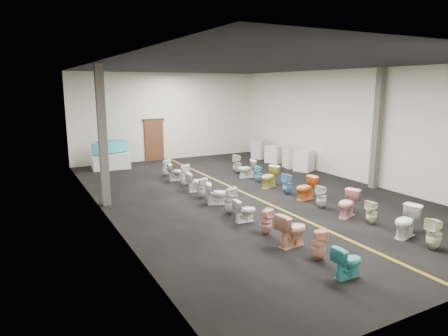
{
  "coord_description": "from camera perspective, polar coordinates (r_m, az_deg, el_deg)",
  "views": [
    {
      "loc": [
        -7.26,
        -11.9,
        3.82
      ],
      "look_at": [
        -0.39,
        1.0,
        0.81
      ],
      "focal_mm": 32.0,
      "sensor_mm": 36.0,
      "label": 1
    }
  ],
  "objects": [
    {
      "name": "column_left",
      "position": [
        13.23,
        -16.97,
        4.32
      ],
      "size": [
        0.25,
        0.25,
        4.5
      ],
      "primitive_type": "cube",
      "color": "#59544C",
      "rests_on": "floor"
    },
    {
      "name": "toilet_left_8",
      "position": [
        14.73,
        -4.04,
        -1.99
      ],
      "size": [
        0.72,
        0.43,
        0.71
      ],
      "primitive_type": "imported",
      "rotation": [
        0.0,
        0.0,
        1.52
      ],
      "color": "white",
      "rests_on": "floor"
    },
    {
      "name": "toilet_right_10",
      "position": [
        17.73,
        1.91,
        0.6
      ],
      "size": [
        0.49,
        0.49,
        0.85
      ],
      "primitive_type": "imported",
      "rotation": [
        0.0,
        0.0,
        -1.89
      ],
      "color": "beige",
      "rests_on": "floor"
    },
    {
      "name": "toilet_right_2",
      "position": [
        11.98,
        20.36,
        -5.97
      ],
      "size": [
        0.37,
        0.37,
        0.69
      ],
      "primitive_type": "imported",
      "rotation": [
        0.0,
        0.0,
        -1.77
      ],
      "color": "beige",
      "rests_on": "floor"
    },
    {
      "name": "toilet_right_6",
      "position": [
        14.51,
        9.06,
        -2.23
      ],
      "size": [
        0.35,
        0.34,
        0.76
      ],
      "primitive_type": "imported",
      "rotation": [
        0.0,
        0.0,
        -1.56
      ],
      "color": "#64A2D7",
      "rests_on": "floor"
    },
    {
      "name": "bathtub",
      "position": [
        19.31,
        -15.95,
        3.0
      ],
      "size": [
        1.78,
        1.1,
        0.55
      ],
      "rotation": [
        0.0,
        0.0,
        0.37
      ],
      "color": "#45B4C7",
      "rests_on": "display_table"
    },
    {
      "name": "aisle_stripe",
      "position": [
        14.45,
        3.23,
        -3.69
      ],
      "size": [
        0.12,
        15.6,
        0.01
      ],
      "primitive_type": "cube",
      "color": "#7D6012",
      "rests_on": "floor"
    },
    {
      "name": "toilet_right_0",
      "position": [
        10.79,
        27.82,
        -8.31
      ],
      "size": [
        0.36,
        0.35,
        0.78
      ],
      "primitive_type": "imported",
      "rotation": [
        0.0,
        0.0,
        -1.58
      ],
      "color": "beige",
      "rests_on": "floor"
    },
    {
      "name": "toilet_left_0",
      "position": [
        8.65,
        17.23,
        -12.64
      ],
      "size": [
        0.67,
        0.39,
        0.68
      ],
      "primitive_type": "imported",
      "rotation": [
        0.0,
        0.0,
        1.59
      ],
      "color": "#3EA8AF",
      "rests_on": "floor"
    },
    {
      "name": "display_table",
      "position": [
        19.42,
        -15.84,
        0.97
      ],
      "size": [
        1.73,
        0.95,
        0.75
      ],
      "primitive_type": "cube",
      "rotation": [
        0.0,
        0.0,
        -0.07
      ],
      "color": "white",
      "rests_on": "floor"
    },
    {
      "name": "wall_back",
      "position": [
        21.24,
        -8.05,
        7.29
      ],
      "size": [
        10.0,
        0.0,
        10.0
      ],
      "primitive_type": "plane",
      "rotation": [
        1.57,
        0.0,
        0.0
      ],
      "color": "beige",
      "rests_on": "ground"
    },
    {
      "name": "appliance_crate_b",
      "position": [
        19.25,
        9.75,
        1.56
      ],
      "size": [
        0.89,
        0.89,
        1.02
      ],
      "primitive_type": "cube",
      "rotation": [
        0.0,
        0.0,
        -0.22
      ],
      "color": "beige",
      "rests_on": "floor"
    },
    {
      "name": "toilet_left_7",
      "position": [
        13.87,
        -3.1,
        -2.85
      ],
      "size": [
        0.38,
        0.38,
        0.71
      ],
      "primitive_type": "imported",
      "rotation": [
        0.0,
        0.0,
        1.37
      ],
      "color": "silver",
      "rests_on": "floor"
    },
    {
      "name": "back_door",
      "position": [
        21.05,
        -9.95,
        3.9
      ],
      "size": [
        1.0,
        0.1,
        2.1
      ],
      "primitive_type": "cube",
      "color": "#562D19",
      "rests_on": "floor"
    },
    {
      "name": "door_frame",
      "position": [
        20.94,
        -10.06,
        6.81
      ],
      "size": [
        1.15,
        0.08,
        0.1
      ],
      "primitive_type": "cube",
      "color": "#331C11",
      "rests_on": "back_door"
    },
    {
      "name": "toilet_left_10",
      "position": [
        16.5,
        -6.86,
        -0.56
      ],
      "size": [
        0.76,
        0.52,
        0.71
      ],
      "primitive_type": "imported",
      "rotation": [
        0.0,
        0.0,
        1.39
      ],
      "color": "silver",
      "rests_on": "floor"
    },
    {
      "name": "toilet_left_6",
      "position": [
        13.1,
        -1.04,
        -3.66
      ],
      "size": [
        0.81,
        0.63,
        0.73
      ],
      "primitive_type": "imported",
      "rotation": [
        0.0,
        0.0,
        1.21
      ],
      "color": "white",
      "rests_on": "floor"
    },
    {
      "name": "toilet_left_5",
      "position": [
        12.15,
        0.92,
        -4.63
      ],
      "size": [
        0.47,
        0.46,
        0.83
      ],
      "primitive_type": "imported",
      "rotation": [
        0.0,
        0.0,
        1.32
      ],
      "color": "silver",
      "rests_on": "floor"
    },
    {
      "name": "toilet_right_9",
      "position": [
        16.94,
        3.26,
        -0.11
      ],
      "size": [
        0.81,
        0.56,
        0.75
      ],
      "primitive_type": "imported",
      "rotation": [
        0.0,
        0.0,
        -1.78
      ],
      "color": "white",
      "rests_on": "floor"
    },
    {
      "name": "toilet_left_4",
      "position": [
        11.48,
        2.99,
        -6.07
      ],
      "size": [
        0.68,
        0.43,
        0.66
      ],
      "primitive_type": "imported",
      "rotation": [
        0.0,
        0.0,
        1.48
      ],
      "color": "white",
      "rests_on": "floor"
    },
    {
      "name": "toilet_left_2",
      "position": [
        9.89,
        9.66,
        -8.65
      ],
      "size": [
        0.87,
        0.58,
        0.83
      ],
      "primitive_type": "imported",
      "rotation": [
        0.0,
        0.0,
        1.71
      ],
      "color": "#EAB18B",
      "rests_on": "floor"
    },
    {
      "name": "toilet_left_9",
      "position": [
        15.63,
        -5.66,
        -0.99
      ],
      "size": [
        0.45,
        0.45,
        0.84
      ],
      "primitive_type": "imported",
      "rotation": [
        0.0,
        0.0,
        1.36
      ],
      "color": "white",
      "rests_on": "floor"
    },
    {
      "name": "toilet_left_1",
      "position": [
        9.33,
        13.4,
        -10.51
      ],
      "size": [
        0.43,
        0.42,
        0.7
      ],
      "primitive_type": "imported",
      "rotation": [
        0.0,
        0.0,
        1.14
      ],
      "color": "#FABD9C",
      "rests_on": "floor"
    },
    {
      "name": "toilet_right_5",
      "position": [
        13.93,
        11.63,
        -2.82
      ],
      "size": [
        0.83,
        0.53,
        0.8
      ],
      "primitive_type": "imported",
      "rotation": [
        0.0,
        0.0,
        -1.46
      ],
      "color": "orange",
      "rests_on": "floor"
    },
    {
      "name": "appliance_crate_a",
      "position": [
        18.59,
        11.38,
        1.02
      ],
      "size": [
        0.97,
        0.97,
        0.94
      ],
      "primitive_type": "cube",
      "rotation": [
        0.0,
        0.0,
        0.43
      ],
      "color": "silver",
      "rests_on": "floor"
    },
    {
      "name": "wall_left",
      "position": [
        12.21,
        -17.19,
        3.73
      ],
      "size": [
        0.0,
        16.0,
        16.0
      ],
      "primitive_type": "plane",
      "rotation": [
        1.57,
        0.0,
        1.57
      ],
      "color": "beige",
      "rests_on": "ground"
    },
    {
      "name": "appliance_crate_c",
      "position": [
        20.39,
        7.28,
        1.98
      ],
      "size": [
        0.98,
        0.98,
        0.86
      ],
      "primitive_type": "cube",
      "rotation": [
        0.0,
        0.0,
        0.36
      ],
      "color": "silver",
      "rests_on": "floor"
    },
    {
      "name": "ceiling",
      "position": [
        13.95,
        3.44,
        14.41
      ],
      "size": [
        16.0,
        16.0,
        0.0
      ],
      "primitive_type": "plane",
      "rotation": [
        3.14,
        0.0,
        0.0
      ],
      "color": "black",
      "rests_on": "ground"
    },
    {
      "name": "toilet_right_8",
      "position": [
        16.15,
        4.91,
        -0.83
      ],
      "size": [
        0.4,
        0.4,
        0.69
      ],
      "primitive_type": "imported",
      "rotation": [
        0.0,
        0.0,
        -1.9
      ],
      "color": "#6AAFD0",
      "rests_on": "floor"
    },
    {
      "name": "appliance_crate_d",
      "position": [
        21.51,
        5.16,
        2.69
      ],
      "size": [
        0.86,
        0.86,
        0.98
      ],
      "primitive_type": "cube",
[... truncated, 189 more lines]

